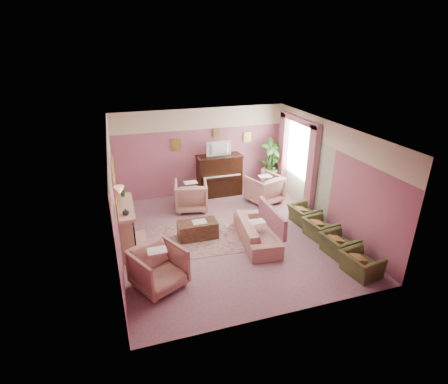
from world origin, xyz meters
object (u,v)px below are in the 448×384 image
object	(u,v)px
sofa	(257,227)
floral_armchair_left	(191,194)
olive_chair_a	(361,261)
olive_chair_d	(304,212)
television	(220,148)
floral_armchair_front	(158,266)
floral_armchair_right	(264,187)
coffee_table	(198,230)
side_table	(268,179)
piano	(219,176)
olive_chair_b	(339,242)
olive_chair_c	(320,226)

from	to	relation	value
sofa	floral_armchair_left	xyz separation A→B (m)	(-1.16, 2.31, 0.09)
olive_chair_a	olive_chair_d	size ratio (longest dim) A/B	1.00
television	floral_armchair_left	xyz separation A→B (m)	(-1.12, -0.76, -1.11)
floral_armchair_front	olive_chair_d	world-z (taller)	floral_armchair_front
floral_armchair_right	olive_chair_a	distance (m)	4.10
coffee_table	olive_chair_a	distance (m)	3.95
sofa	floral_armchair_front	xyz separation A→B (m)	(-2.59, -1.04, 0.09)
floral_armchair_front	side_table	bearing A→B (deg)	43.82
piano	olive_chair_d	size ratio (longest dim) A/B	1.80
floral_armchair_front	olive_chair_d	bearing A→B (deg)	20.22
floral_armchair_front	olive_chair_b	distance (m)	4.21
floral_armchair_front	floral_armchair_right	bearing A→B (deg)	40.39
olive_chair_a	floral_armchair_right	bearing A→B (deg)	96.91
floral_armchair_front	olive_chair_a	xyz separation A→B (m)	(4.21, -0.91, -0.15)
olive_chair_c	piano	bearing A→B (deg)	115.88
olive_chair_c	sofa	bearing A→B (deg)	169.35
television	floral_armchair_front	xyz separation A→B (m)	(-2.55, -4.11, -1.11)
floral_armchair_front	television	bearing A→B (deg)	58.19
floral_armchair_front	olive_chair_a	distance (m)	4.31
television	coffee_table	bearing A→B (deg)	-118.62
television	olive_chair_b	world-z (taller)	television
olive_chair_b	sofa	bearing A→B (deg)	145.29
piano	sofa	size ratio (longest dim) A/B	0.71
floral_armchair_front	olive_chair_c	size ratio (longest dim) A/B	1.25
piano	coffee_table	xyz separation A→B (m)	(-1.34, -2.50, -0.43)
floral_armchair_left	side_table	distance (m)	2.95
sofa	olive_chair_c	bearing A→B (deg)	-10.65
floral_armchair_right	side_table	distance (m)	1.10
floral_armchair_right	floral_armchair_front	bearing A→B (deg)	-139.61
floral_armchair_right	olive_chair_d	size ratio (longest dim) A/B	1.25
floral_armchair_left	olive_chair_b	world-z (taller)	floral_armchair_left
sofa	side_table	size ratio (longest dim) A/B	2.81
coffee_table	olive_chair_d	xyz separation A→B (m)	(3.00, -0.10, 0.11)
coffee_table	piano	bearing A→B (deg)	61.87
sofa	olive_chair_d	xyz separation A→B (m)	(1.62, 0.51, -0.06)
olive_chair_a	floral_armchair_front	bearing A→B (deg)	167.82
television	olive_chair_c	size ratio (longest dim) A/B	1.03
sofa	olive_chair_b	distance (m)	1.98
television	olive_chair_d	xyz separation A→B (m)	(1.66, -2.56, -1.26)
olive_chair_c	side_table	size ratio (longest dim) A/B	1.11
side_table	olive_chair_c	bearing A→B (deg)	-91.06
floral_armchair_left	olive_chair_c	distance (m)	3.82
olive_chair_c	olive_chair_d	distance (m)	0.82
floral_armchair_left	coffee_table	bearing A→B (deg)	-97.24
television	side_table	world-z (taller)	television
television	coffee_table	world-z (taller)	television
piano	floral_armchair_right	world-z (taller)	piano
sofa	olive_chair_a	size ratio (longest dim) A/B	2.53
floral_armchair_left	side_table	world-z (taller)	floral_armchair_left
sofa	olive_chair_c	distance (m)	1.65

